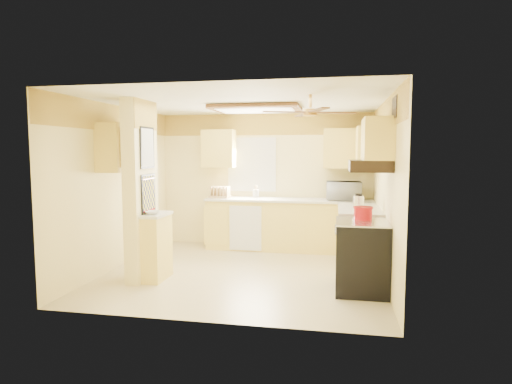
% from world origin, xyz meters
% --- Properties ---
extents(floor, '(4.00, 4.00, 0.00)m').
position_xyz_m(floor, '(0.00, 0.00, 0.00)').
color(floor, '#CCBA8D').
rests_on(floor, ground).
extents(ceiling, '(4.00, 4.00, 0.00)m').
position_xyz_m(ceiling, '(0.00, 0.00, 2.50)').
color(ceiling, white).
rests_on(ceiling, wall_back).
extents(wall_back, '(4.00, 0.00, 4.00)m').
position_xyz_m(wall_back, '(0.00, 1.90, 1.25)').
color(wall_back, '#FFEB9B').
rests_on(wall_back, floor).
extents(wall_front, '(4.00, 0.00, 4.00)m').
position_xyz_m(wall_front, '(0.00, -1.90, 1.25)').
color(wall_front, '#FFEB9B').
rests_on(wall_front, floor).
extents(wall_left, '(0.00, 3.80, 3.80)m').
position_xyz_m(wall_left, '(-2.00, 0.00, 1.25)').
color(wall_left, '#FFEB9B').
rests_on(wall_left, floor).
extents(wall_right, '(0.00, 3.80, 3.80)m').
position_xyz_m(wall_right, '(2.00, 0.00, 1.25)').
color(wall_right, '#FFEB9B').
rests_on(wall_right, floor).
extents(wallpaper_border, '(4.00, 0.02, 0.40)m').
position_xyz_m(wallpaper_border, '(0.00, 1.88, 2.30)').
color(wallpaper_border, '#FFDD4B').
rests_on(wallpaper_border, wall_back).
extents(partition_column, '(0.20, 0.70, 2.50)m').
position_xyz_m(partition_column, '(-1.35, -0.55, 1.25)').
color(partition_column, '#FFEB9B').
rests_on(partition_column, floor).
extents(partition_ledge, '(0.25, 0.55, 0.90)m').
position_xyz_m(partition_ledge, '(-1.13, -0.55, 0.45)').
color(partition_ledge, '#FFEB6B').
rests_on(partition_ledge, floor).
extents(ledge_top, '(0.28, 0.58, 0.04)m').
position_xyz_m(ledge_top, '(-1.13, -0.55, 0.92)').
color(ledge_top, silver).
rests_on(ledge_top, partition_ledge).
extents(lower_cabinets_back, '(3.00, 0.60, 0.90)m').
position_xyz_m(lower_cabinets_back, '(0.50, 1.60, 0.45)').
color(lower_cabinets_back, '#FFEB6B').
rests_on(lower_cabinets_back, floor).
extents(lower_cabinets_right, '(0.60, 1.40, 0.90)m').
position_xyz_m(lower_cabinets_right, '(1.70, 0.60, 0.45)').
color(lower_cabinets_right, '#FFEB6B').
rests_on(lower_cabinets_right, floor).
extents(countertop_back, '(3.04, 0.64, 0.04)m').
position_xyz_m(countertop_back, '(0.50, 1.59, 0.92)').
color(countertop_back, silver).
rests_on(countertop_back, lower_cabinets_back).
extents(countertop_right, '(0.64, 1.44, 0.04)m').
position_xyz_m(countertop_right, '(1.69, 0.60, 0.92)').
color(countertop_right, silver).
rests_on(countertop_right, lower_cabinets_right).
extents(dishwasher_panel, '(0.58, 0.02, 0.80)m').
position_xyz_m(dishwasher_panel, '(-0.25, 1.29, 0.43)').
color(dishwasher_panel, white).
rests_on(dishwasher_panel, lower_cabinets_back).
extents(window, '(0.92, 0.02, 1.02)m').
position_xyz_m(window, '(-0.25, 1.89, 1.55)').
color(window, white).
rests_on(window, wall_back).
extents(upper_cab_back_left, '(0.60, 0.35, 0.70)m').
position_xyz_m(upper_cab_back_left, '(-0.85, 1.72, 1.85)').
color(upper_cab_back_left, '#FFEB6B').
rests_on(upper_cab_back_left, wall_back).
extents(upper_cab_back_right, '(0.90, 0.35, 0.70)m').
position_xyz_m(upper_cab_back_right, '(1.55, 1.72, 1.85)').
color(upper_cab_back_right, '#FFEB6B').
rests_on(upper_cab_back_right, wall_back).
extents(upper_cab_right, '(0.35, 1.00, 0.70)m').
position_xyz_m(upper_cab_right, '(1.82, 1.25, 1.85)').
color(upper_cab_right, '#FFEB6B').
rests_on(upper_cab_right, wall_right).
extents(upper_cab_left_wall, '(0.35, 0.75, 0.70)m').
position_xyz_m(upper_cab_left_wall, '(-1.82, -0.25, 1.85)').
color(upper_cab_left_wall, '#FFEB6B').
rests_on(upper_cab_left_wall, wall_left).
extents(upper_cab_over_stove, '(0.35, 0.76, 0.52)m').
position_xyz_m(upper_cab_over_stove, '(1.82, -0.55, 1.95)').
color(upper_cab_over_stove, '#FFEB6B').
rests_on(upper_cab_over_stove, wall_right).
extents(stove, '(0.68, 0.77, 0.92)m').
position_xyz_m(stove, '(1.67, -0.55, 0.46)').
color(stove, black).
rests_on(stove, floor).
extents(range_hood, '(0.50, 0.76, 0.14)m').
position_xyz_m(range_hood, '(1.74, -0.55, 1.62)').
color(range_hood, black).
rests_on(range_hood, upper_cab_over_stove).
extents(poster_menu, '(0.02, 0.42, 0.57)m').
position_xyz_m(poster_menu, '(-1.24, -0.55, 1.85)').
color(poster_menu, black).
rests_on(poster_menu, partition_column).
extents(poster_nashville, '(0.02, 0.42, 0.57)m').
position_xyz_m(poster_nashville, '(-1.24, -0.55, 1.20)').
color(poster_nashville, black).
rests_on(poster_nashville, partition_column).
extents(ceiling_light_panel, '(1.35, 0.95, 0.06)m').
position_xyz_m(ceiling_light_panel, '(0.10, 0.50, 2.46)').
color(ceiling_light_panel, brown).
rests_on(ceiling_light_panel, ceiling).
extents(ceiling_fan, '(1.15, 1.15, 0.26)m').
position_xyz_m(ceiling_fan, '(1.00, -0.70, 2.29)').
color(ceiling_fan, gold).
rests_on(ceiling_fan, ceiling).
extents(vent_grate, '(0.02, 0.40, 0.25)m').
position_xyz_m(vent_grate, '(1.98, -0.90, 2.30)').
color(vent_grate, black).
rests_on(vent_grate, wall_right).
extents(microwave, '(0.62, 0.44, 0.33)m').
position_xyz_m(microwave, '(1.47, 1.59, 1.10)').
color(microwave, white).
rests_on(microwave, countertop_back).
extents(bowl, '(0.25, 0.25, 0.05)m').
position_xyz_m(bowl, '(-1.13, -0.65, 0.96)').
color(bowl, white).
rests_on(bowl, ledge_top).
extents(dutch_oven, '(0.25, 0.25, 0.17)m').
position_xyz_m(dutch_oven, '(1.68, -0.42, 1.00)').
color(dutch_oven, '#AE0D14').
rests_on(dutch_oven, stove).
extents(kettle, '(0.15, 0.15, 0.23)m').
position_xyz_m(kettle, '(1.67, 0.39, 1.05)').
color(kettle, silver).
rests_on(kettle, countertop_right).
extents(dish_rack, '(0.39, 0.30, 0.21)m').
position_xyz_m(dish_rack, '(-0.79, 1.57, 1.02)').
color(dish_rack, '#D8B97D').
rests_on(dish_rack, countertop_back).
extents(utensil_crock, '(0.11, 0.11, 0.22)m').
position_xyz_m(utensil_crock, '(-0.14, 1.74, 1.01)').
color(utensil_crock, white).
rests_on(utensil_crock, countertop_back).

